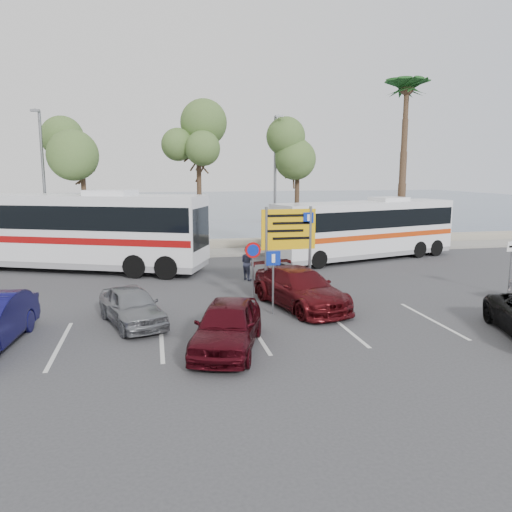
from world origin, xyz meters
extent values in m
plane|color=#363639|center=(0.00, 0.00, 0.00)|extent=(120.00, 120.00, 0.00)
cube|color=gray|center=(0.00, 14.00, 0.07)|extent=(44.00, 2.40, 0.15)
cube|color=gray|center=(0.00, 16.00, 0.30)|extent=(48.00, 0.80, 0.60)
plane|color=#42546A|center=(0.00, 60.00, 0.01)|extent=(140.00, 140.00, 0.00)
cylinder|color=#382619|center=(-8.00, 14.00, 2.67)|extent=(0.28, 0.28, 5.04)
cylinder|color=#382619|center=(-1.50, 14.00, 2.95)|extent=(0.28, 0.28, 5.60)
cylinder|color=#382619|center=(4.50, 14.00, 2.74)|extent=(0.28, 0.28, 5.18)
cylinder|color=#382619|center=(11.50, 14.00, 5.15)|extent=(0.48, 0.48, 10.00)
cylinder|color=slate|center=(-10.00, 13.60, 4.15)|extent=(0.16, 0.16, 8.00)
cylinder|color=slate|center=(-10.00, 13.15, 8.10)|extent=(0.12, 0.90, 0.12)
cube|color=slate|center=(-10.00, 12.65, 8.05)|extent=(0.45, 0.25, 0.12)
cylinder|color=slate|center=(3.00, 13.60, 4.15)|extent=(0.16, 0.16, 8.00)
cylinder|color=slate|center=(3.00, 13.15, 8.10)|extent=(0.12, 0.90, 0.12)
cube|color=slate|center=(3.00, 12.65, 8.05)|extent=(0.45, 0.25, 0.12)
cylinder|color=slate|center=(0.10, 3.20, 1.80)|extent=(0.12, 0.12, 3.60)
cylinder|color=slate|center=(1.90, 3.20, 1.80)|extent=(0.12, 0.12, 3.60)
cube|color=#E8AD0C|center=(1.00, 3.20, 2.70)|extent=(2.20, 0.06, 1.60)
cube|color=#0C2699|center=(1.80, 3.16, 3.15)|extent=(0.42, 0.01, 0.42)
cylinder|color=slate|center=(-0.60, 2.40, 1.10)|extent=(0.07, 0.07, 2.20)
cylinder|color=#B20C0C|center=(-0.60, 2.37, 2.05)|extent=(0.60, 0.03, 0.60)
cylinder|color=slate|center=(-0.20, 0.80, 1.10)|extent=(0.07, 0.07, 2.20)
cube|color=#0C2699|center=(-0.20, 0.78, 2.00)|extent=(0.50, 0.03, 0.50)
cylinder|color=slate|center=(9.80, 1.50, 1.10)|extent=(0.07, 0.07, 2.20)
cube|color=white|center=(-8.02, 10.50, 2.20)|extent=(13.12, 7.57, 3.21)
cube|color=black|center=(-8.02, 10.50, 2.77)|extent=(12.89, 7.51, 1.14)
cube|color=maroon|center=(-8.02, 10.50, 1.69)|extent=(13.01, 7.55, 0.33)
cube|color=gray|center=(-8.02, 10.50, 0.60)|extent=(12.99, 7.50, 0.60)
cube|color=white|center=(-8.02, 10.50, 3.94)|extent=(2.68, 2.44, 0.26)
cube|color=white|center=(7.50, 10.50, 1.89)|extent=(11.41, 5.40, 2.75)
cube|color=black|center=(7.50, 10.50, 2.38)|extent=(11.20, 5.37, 0.98)
cube|color=#C0370B|center=(7.50, 10.50, 1.44)|extent=(11.31, 5.39, 0.28)
cube|color=gray|center=(7.50, 10.50, 0.51)|extent=(11.29, 5.34, 0.51)
cube|color=white|center=(7.50, 10.50, 3.37)|extent=(2.21, 1.95, 0.22)
imported|color=gray|center=(-5.00, 0.59, 0.63)|extent=(2.61, 3.97, 1.26)
imported|color=#4E0D11|center=(1.00, 1.50, 0.71)|extent=(3.16, 5.24, 1.42)
imported|color=#400911|center=(-2.28, -2.33, 0.70)|extent=(2.86, 4.44, 1.41)
imported|color=#373B53|center=(0.00, 6.50, 0.79)|extent=(0.85, 0.94, 1.59)
camera|label=1|loc=(-4.22, -15.69, 4.98)|focal=35.00mm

